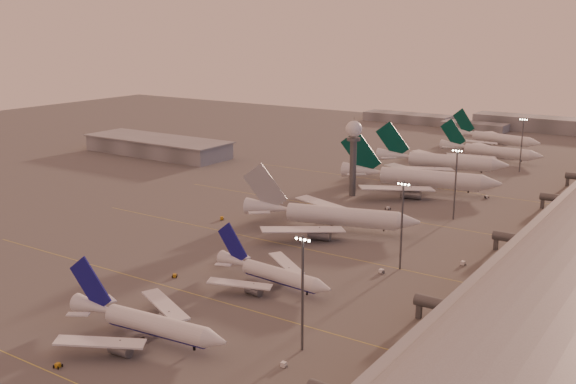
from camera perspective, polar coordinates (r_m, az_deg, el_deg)
The scene contains 25 objects.
ground at distance 178.70m, azimuth -14.85°, elevation -8.04°, with size 700.00×700.00×0.00m, color #4E4C4C.
taxiway_markings at distance 201.17m, azimuth 3.05°, elevation -5.05°, with size 180.00×185.25×0.02m.
hangar at distance 354.82m, azimuth -11.01°, elevation 3.84°, with size 82.00×27.00×8.50m.
radar_tower at distance 262.03m, azimuth 5.57°, elevation 4.15°, with size 6.40×6.40×31.10m.
mast_a at distance 137.92m, azimuth 1.23°, elevation -8.13°, with size 3.60×0.56×25.00m.
mast_b at distance 185.28m, azimuth 9.62°, elevation -2.46°, with size 3.60×0.56×25.00m.
mast_c at distance 236.66m, azimuth 14.00°, elevation 0.94°, with size 3.60×0.56×25.00m.
mast_d at distance 321.92m, azimuth 19.18°, elevation 3.99°, with size 3.60×0.56×25.00m.
distant_horizon at distance 454.57m, azimuth 17.64°, elevation 5.59°, with size 165.00×37.50×9.00m.
narrowbody_near at distance 149.35m, azimuth -11.88°, elevation -11.02°, with size 41.40×32.92×16.18m.
narrowbody_mid at distance 174.15m, azimuth -1.32°, elevation -7.11°, with size 37.10×29.53×14.49m.
widebody_white at distance 220.77m, azimuth 3.63°, elevation -2.32°, with size 58.01×45.85×20.94m.
greentail_a at distance 275.50m, azimuth 11.08°, elevation 0.88°, with size 64.45×51.53×23.68m.
greentail_b at distance 313.91m, azimuth 12.84°, elevation 2.35°, with size 60.09×48.09×22.02m.
greentail_c at distance 347.99m, azimuth 16.75°, elevation 3.14°, with size 52.56×42.39×19.08m.
greentail_d at distance 388.54m, azimuth 17.12°, elevation 4.21°, with size 52.40×41.92×19.22m.
gsv_tug_near at distance 144.11m, azimuth -18.90°, elevation -13.74°, with size 2.27×3.35×0.89m.
gsv_catering_a at distance 136.32m, azimuth -0.29°, elevation -13.87°, with size 4.95×2.58×3.95m.
gsv_tug_mid at distance 183.44m, azimuth -9.58°, elevation -7.02°, with size 3.24×3.55×0.87m.
gsv_truck_b at distance 184.89m, azimuth 8.04°, elevation -6.52°, with size 6.41×3.25×2.47m.
gsv_truck_c at distance 233.15m, azimuth -5.51°, elevation -2.08°, with size 5.95×5.20×2.37m.
gsv_catering_b at distance 195.30m, azimuth 14.69°, elevation -5.40°, with size 5.73×3.04×4.54m.
gsv_tug_far at distance 247.60m, azimuth 8.45°, elevation -1.38°, with size 2.69×3.73×0.97m.
gsv_truck_d at distance 280.89m, azimuth -1.42°, elevation 0.79°, with size 4.37×6.60×2.51m.
gsv_tug_hangar at distance 272.23m, azimuth 16.48°, elevation -0.40°, with size 3.93×3.58×0.96m.
Camera 1 is at (126.32, -107.86, 65.91)m, focal length 42.00 mm.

